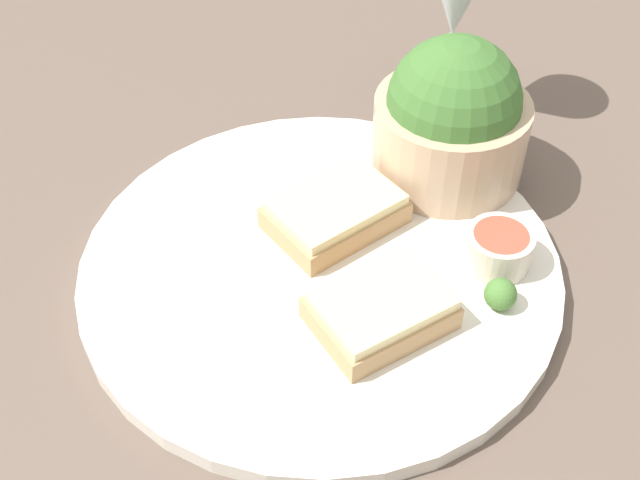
# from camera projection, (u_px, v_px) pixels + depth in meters

# --- Properties ---
(ground_plane) EXTENTS (4.00, 4.00, 0.00)m
(ground_plane) POSITION_uv_depth(u_px,v_px,m) (320.00, 273.00, 0.58)
(ground_plane) COLOR brown
(dinner_plate) EXTENTS (0.34, 0.34, 0.01)m
(dinner_plate) POSITION_uv_depth(u_px,v_px,m) (320.00, 267.00, 0.58)
(dinner_plate) COLOR silver
(dinner_plate) RESTS_ON ground_plane
(salad_bowl) EXTENTS (0.12, 0.12, 0.12)m
(salad_bowl) POSITION_uv_depth(u_px,v_px,m) (451.00, 119.00, 0.61)
(salad_bowl) COLOR tan
(salad_bowl) RESTS_ON dinner_plate
(sauce_ramekin) EXTENTS (0.05, 0.05, 0.03)m
(sauce_ramekin) POSITION_uv_depth(u_px,v_px,m) (499.00, 247.00, 0.56)
(sauce_ramekin) COLOR beige
(sauce_ramekin) RESTS_ON dinner_plate
(cheese_toast_near) EXTENTS (0.10, 0.07, 0.03)m
(cheese_toast_near) POSITION_uv_depth(u_px,v_px,m) (335.00, 212.00, 0.59)
(cheese_toast_near) COLOR tan
(cheese_toast_near) RESTS_ON dinner_plate
(cheese_toast_far) EXTENTS (0.09, 0.07, 0.03)m
(cheese_toast_far) POSITION_uv_depth(u_px,v_px,m) (386.00, 306.00, 0.52)
(cheese_toast_far) COLOR tan
(cheese_toast_far) RESTS_ON dinner_plate
(garnish) EXTENTS (0.02, 0.02, 0.02)m
(garnish) POSITION_uv_depth(u_px,v_px,m) (500.00, 294.00, 0.53)
(garnish) COLOR #477533
(garnish) RESTS_ON dinner_plate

